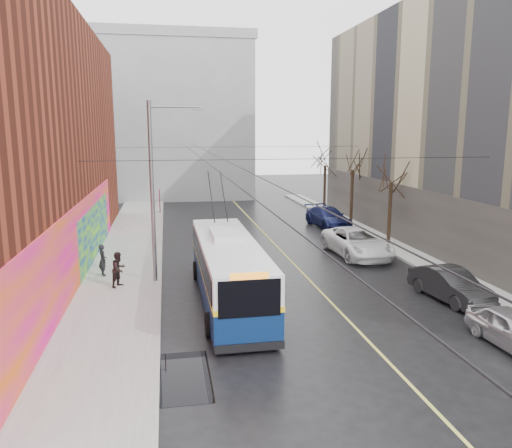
{
  "coord_description": "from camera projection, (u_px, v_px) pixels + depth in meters",
  "views": [
    {
      "loc": [
        -5.59,
        -14.7,
        7.61
      ],
      "look_at": [
        -1.19,
        9.76,
        2.92
      ],
      "focal_mm": 35.0,
      "sensor_mm": 36.0,
      "label": 1
    }
  ],
  "objects": [
    {
      "name": "puddle",
      "position": [
        171.0,
        377.0,
        15.57
      ],
      "size": [
        2.46,
        3.48,
        0.01
      ],
      "primitive_type": "cube",
      "color": "black",
      "rests_on": "ground"
    },
    {
      "name": "tree_far",
      "position": [
        325.0,
        157.0,
        46.22
      ],
      "size": [
        3.2,
        3.2,
        6.57
      ],
      "color": "black",
      "rests_on": "ground"
    },
    {
      "name": "pedestrian_a",
      "position": [
        103.0,
        260.0,
        25.85
      ],
      "size": [
        0.6,
        0.71,
        1.66
      ],
      "primitive_type": "imported",
      "rotation": [
        0.0,
        0.0,
        1.96
      ],
      "color": "black",
      "rests_on": "sidewalk_left"
    },
    {
      "name": "tree_mid",
      "position": [
        353.0,
        160.0,
        39.43
      ],
      "size": [
        3.2,
        3.2,
        6.68
      ],
      "color": "black",
      "rests_on": "ground"
    },
    {
      "name": "sidewalk_right",
      "position": [
        417.0,
        258.0,
        29.75
      ],
      "size": [
        2.0,
        60.0,
        0.15
      ],
      "primitive_type": "cube",
      "color": "gray",
      "rests_on": "ground"
    },
    {
      "name": "ground",
      "position": [
        343.0,
        362.0,
        16.6
      ],
      "size": [
        140.0,
        140.0,
        0.0
      ],
      "primitive_type": "plane",
      "color": "black",
      "rests_on": "ground"
    },
    {
      "name": "sidewalk_left",
      "position": [
        124.0,
        273.0,
        26.79
      ],
      "size": [
        4.0,
        60.0,
        0.15
      ],
      "primitive_type": "cube",
      "color": "gray",
      "rests_on": "ground"
    },
    {
      "name": "building_far",
      "position": [
        161.0,
        118.0,
        57.39
      ],
      "size": [
        20.5,
        12.1,
        18.0
      ],
      "color": "gray",
      "rests_on": "ground"
    },
    {
      "name": "tree_near",
      "position": [
        392.0,
        171.0,
        32.72
      ],
      "size": [
        3.2,
        3.2,
        6.4
      ],
      "color": "black",
      "rests_on": "ground"
    },
    {
      "name": "lane_line",
      "position": [
        287.0,
        257.0,
        30.4
      ],
      "size": [
        0.12,
        50.0,
        0.01
      ],
      "primitive_type": "cube",
      "color": "#BFB74C",
      "rests_on": "ground"
    },
    {
      "name": "pigeons_flying",
      "position": [
        219.0,
        120.0,
        24.29
      ],
      "size": [
        2.31,
        1.33,
        1.44
      ],
      "color": "slate"
    },
    {
      "name": "parked_car_c",
      "position": [
        357.0,
        242.0,
        30.56
      ],
      "size": [
        3.06,
        6.16,
        1.68
      ],
      "primitive_type": "imported",
      "rotation": [
        0.0,
        0.0,
        0.05
      ],
      "color": "white",
      "rests_on": "ground"
    },
    {
      "name": "parked_car_d",
      "position": [
        328.0,
        217.0,
        39.75
      ],
      "size": [
        2.84,
        5.64,
        1.57
      ],
      "primitive_type": "imported",
      "rotation": [
        0.0,
        0.0,
        0.12
      ],
      "color": "#161C4D",
      "rests_on": "ground"
    },
    {
      "name": "trolleybus",
      "position": [
        228.0,
        269.0,
        22.22
      ],
      "size": [
        2.74,
        11.52,
        5.44
      ],
      "rotation": [
        0.0,
        0.0,
        0.0
      ],
      "color": "#091E49",
      "rests_on": "ground"
    },
    {
      "name": "parked_car_b",
      "position": [
        450.0,
        285.0,
        22.53
      ],
      "size": [
        2.11,
        4.59,
        1.46
      ],
      "primitive_type": "imported",
      "rotation": [
        0.0,
        0.0,
        0.13
      ],
      "color": "#232325",
      "rests_on": "ground"
    },
    {
      "name": "pedestrian_b",
      "position": [
        119.0,
        269.0,
        24.05
      ],
      "size": [
        1.01,
        1.05,
        1.71
      ],
      "primitive_type": "imported",
      "rotation": [
        0.0,
        0.0,
        0.96
      ],
      "color": "black",
      "rests_on": "sidewalk_left"
    },
    {
      "name": "following_car",
      "position": [
        218.0,
        237.0,
        32.07
      ],
      "size": [
        2.43,
        5.06,
        1.67
      ],
      "primitive_type": "imported",
      "rotation": [
        0.0,
        0.0,
        0.1
      ],
      "color": "silver",
      "rests_on": "ground"
    },
    {
      "name": "catenary_wires",
      "position": [
        218.0,
        154.0,
        29.28
      ],
      "size": [
        18.0,
        60.0,
        0.22
      ],
      "color": "black"
    },
    {
      "name": "streetlight_pole",
      "position": [
        155.0,
        188.0,
        24.3
      ],
      "size": [
        2.65,
        0.6,
        9.0
      ],
      "color": "slate",
      "rests_on": "ground"
    }
  ]
}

